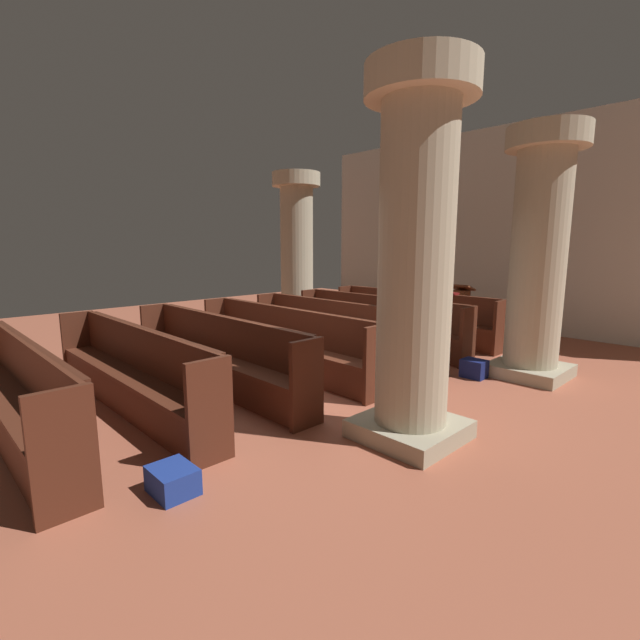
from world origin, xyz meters
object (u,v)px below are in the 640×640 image
(pew_row_3, at_px, (283,339))
(pillar_aisle_rear, at_px, (416,256))
(pew_row_1, at_px, (377,321))
(kneeler_box_navy, at_px, (474,369))
(pew_row_0, at_px, (413,314))
(pew_row_4, at_px, (217,351))
(lectern, at_px, (460,313))
(pew_row_5, at_px, (131,368))
(pillar_far_side, at_px, (297,248))
(pew_row_2, at_px, (335,329))
(hymn_book, at_px, (453,294))
(kneeler_box_blue, at_px, (173,480))
(pew_row_6, at_px, (14,390))
(pillar_aisle_side, at_px, (539,252))

(pew_row_3, xyz_separation_m, pillar_aisle_rear, (2.73, -0.59, 1.32))
(pew_row_1, bearing_deg, kneeler_box_navy, -12.61)
(pew_row_0, distance_m, pew_row_4, 4.58)
(lectern, bearing_deg, pew_row_5, -93.54)
(pew_row_3, distance_m, kneeler_box_navy, 2.86)
(pew_row_0, distance_m, pillar_far_side, 3.09)
(pew_row_0, height_order, pew_row_2, same)
(kneeler_box_navy, bearing_deg, hymn_book, 127.82)
(hymn_book, bearing_deg, pillar_far_side, -164.32)
(pew_row_3, relative_size, kneeler_box_blue, 9.88)
(pew_row_6, distance_m, kneeler_box_blue, 2.17)
(pillar_far_side, distance_m, lectern, 3.93)
(pew_row_5, distance_m, kneeler_box_navy, 4.65)
(pillar_aisle_side, bearing_deg, pew_row_3, -138.07)
(pew_row_2, xyz_separation_m, pillar_aisle_side, (2.73, 1.31, 1.32))
(hymn_book, bearing_deg, lectern, 110.25)
(pew_row_0, height_order, hymn_book, hymn_book)
(lectern, height_order, kneeler_box_navy, lectern)
(pew_row_1, height_order, pillar_aisle_rear, pillar_aisle_rear)
(pew_row_3, xyz_separation_m, kneeler_box_navy, (2.20, 1.80, -0.37))
(pillar_far_side, height_order, lectern, pillar_far_side)
(pew_row_4, xyz_separation_m, kneeler_box_navy, (2.20, 2.94, -0.37))
(pew_row_3, relative_size, pew_row_4, 1.00)
(pew_row_3, xyz_separation_m, pew_row_6, (0.00, -3.43, 0.00))
(pillar_aisle_side, xyz_separation_m, kneeler_box_blue, (-0.70, -5.23, -1.72))
(pew_row_4, height_order, pillar_aisle_rear, pillar_aisle_rear)
(pew_row_0, distance_m, hymn_book, 0.94)
(pew_row_1, distance_m, pew_row_6, 5.72)
(pillar_far_side, bearing_deg, pew_row_6, -66.16)
(pew_row_5, bearing_deg, kneeler_box_blue, -13.61)
(lectern, height_order, hymn_book, lectern)
(pew_row_0, bearing_deg, kneeler_box_navy, -36.63)
(pew_row_4, bearing_deg, pillar_aisle_rear, 11.49)
(pew_row_3, relative_size, kneeler_box_navy, 11.17)
(pew_row_2, bearing_deg, pew_row_3, -90.00)
(pew_row_1, xyz_separation_m, pew_row_6, (0.00, -5.72, 0.00))
(pillar_far_side, bearing_deg, kneeler_box_blue, -48.95)
(pew_row_3, height_order, hymn_book, hymn_book)
(pillar_far_side, bearing_deg, lectern, 32.33)
(pew_row_1, relative_size, pillar_far_side, 1.07)
(pew_row_5, xyz_separation_m, lectern, (0.43, 6.89, -0.05))
(hymn_book, bearing_deg, pillar_aisle_rear, -65.21)
(pew_row_2, xyz_separation_m, pew_row_6, (0.00, -4.58, 0.00))
(pew_row_4, distance_m, kneeler_box_blue, 2.64)
(pew_row_6, relative_size, kneeler_box_blue, 9.88)
(pillar_aisle_rear, distance_m, hymn_book, 4.70)
(pew_row_0, bearing_deg, pew_row_2, -90.00)
(pew_row_0, relative_size, hymn_book, 19.88)
(lectern, xyz_separation_m, kneeler_box_blue, (1.61, -7.38, -0.35))
(pew_row_3, relative_size, pillar_aisle_rear, 1.07)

